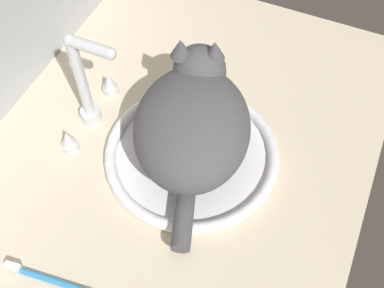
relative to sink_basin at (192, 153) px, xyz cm
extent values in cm
cube|color=beige|center=(-5.40, 2.83, -2.44)|extent=(105.75, 70.14, 3.00)
torus|color=white|center=(0.00, 0.00, 0.14)|extent=(32.50, 32.50, 2.16)
cylinder|color=white|center=(0.00, 0.00, -0.64)|extent=(29.27, 29.27, 0.60)
cylinder|color=silver|center=(0.00, 21.60, 0.43)|extent=(4.00, 4.00, 2.73)
cylinder|color=silver|center=(0.00, 21.60, 10.89)|extent=(2.00, 2.00, 18.19)
sphere|color=silver|center=(0.00, 21.60, 19.99)|extent=(2.20, 2.20, 2.20)
cylinder|color=silver|center=(0.00, 17.86, 19.99)|extent=(2.00, 7.48, 2.00)
sphere|color=silver|center=(0.00, 14.12, 19.99)|extent=(2.10, 2.10, 2.10)
cylinder|color=silver|center=(-7.73, 21.60, -0.14)|extent=(3.20, 3.20, 1.60)
cone|color=silver|center=(-7.73, 21.60, 2.44)|extent=(2.88, 2.88, 3.55)
cylinder|color=silver|center=(7.73, 21.60, -0.14)|extent=(3.20, 3.20, 1.60)
cone|color=silver|center=(7.73, 21.60, 2.44)|extent=(2.88, 2.88, 3.55)
ellipsoid|color=#4C4C51|center=(0.00, 0.00, 8.22)|extent=(30.67, 27.24, 14.00)
sphere|color=#4C4C51|center=(9.71, 3.25, 11.47)|extent=(9.65, 9.65, 9.65)
cone|color=#4C4C51|center=(8.79, 6.00, 16.65)|extent=(3.67, 3.67, 3.62)
cone|color=#4C4C51|center=(10.63, 0.51, 16.65)|extent=(3.67, 3.67, 3.62)
ellipsoid|color=silver|center=(13.13, 4.40, 10.50)|extent=(4.03, 4.76, 3.09)
ellipsoid|color=silver|center=(8.49, 2.85, 7.52)|extent=(10.32, 12.79, 7.70)
cylinder|color=#4C4C51|center=(-13.75, -4.61, 2.82)|extent=(11.53, 6.56, 3.20)
cylinder|color=#338CD1|center=(-30.53, 9.20, -0.44)|extent=(2.67, 13.98, 1.00)
cube|color=white|center=(-31.53, 17.43, 0.16)|extent=(1.50, 2.72, 1.20)
camera|label=1|loc=(-43.72, -19.35, 72.95)|focal=43.87mm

